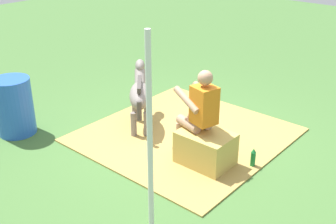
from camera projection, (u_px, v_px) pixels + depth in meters
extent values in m
plane|color=#426B33|center=(178.00, 141.00, 6.56)|extent=(24.00, 24.00, 0.00)
cube|color=#AD8C47|center=(185.00, 135.00, 6.72)|extent=(2.81, 2.90, 0.02)
cube|color=tan|center=(205.00, 149.00, 5.85)|extent=(0.73, 0.54, 0.49)
cylinder|color=tan|center=(188.00, 124.00, 5.85)|extent=(0.42, 0.24, 0.14)
cylinder|color=tan|center=(180.00, 138.00, 6.13)|extent=(0.11, 0.11, 0.49)
cube|color=black|center=(180.00, 151.00, 6.22)|extent=(0.24, 0.15, 0.06)
cylinder|color=tan|center=(200.00, 120.00, 5.95)|extent=(0.42, 0.24, 0.14)
cylinder|color=tan|center=(191.00, 134.00, 6.23)|extent=(0.11, 0.11, 0.49)
cube|color=black|center=(190.00, 147.00, 6.32)|extent=(0.24, 0.15, 0.06)
cube|color=orange|center=(204.00, 105.00, 5.61)|extent=(0.36, 0.35, 0.52)
cylinder|color=tan|center=(186.00, 100.00, 5.64)|extent=(0.51, 0.22, 0.26)
cylinder|color=tan|center=(205.00, 95.00, 5.81)|extent=(0.51, 0.22, 0.26)
sphere|color=tan|center=(205.00, 78.00, 5.45)|extent=(0.20, 0.20, 0.20)
ellipsoid|color=slate|center=(140.00, 95.00, 6.70)|extent=(0.81, 0.83, 0.34)
cylinder|color=slate|center=(135.00, 110.00, 7.11)|extent=(0.09, 0.09, 0.41)
cylinder|color=slate|center=(147.00, 109.00, 7.12)|extent=(0.09, 0.09, 0.41)
cylinder|color=slate|center=(134.00, 125.00, 6.61)|extent=(0.09, 0.09, 0.41)
cylinder|color=slate|center=(147.00, 125.00, 6.61)|extent=(0.09, 0.09, 0.41)
cylinder|color=slate|center=(140.00, 78.00, 7.12)|extent=(0.38, 0.39, 0.33)
ellipsoid|color=slate|center=(140.00, 66.00, 7.21)|extent=(0.34, 0.34, 0.20)
cube|color=#433D3A|center=(139.00, 84.00, 6.62)|extent=(0.45, 0.48, 0.08)
cylinder|color=#433D3A|center=(139.00, 111.00, 6.30)|extent=(0.07, 0.07, 0.30)
cylinder|color=#197233|center=(253.00, 160.00, 5.84)|extent=(0.07, 0.07, 0.23)
cone|color=#197233|center=(254.00, 150.00, 5.78)|extent=(0.06, 0.06, 0.06)
cylinder|color=blue|center=(14.00, 106.00, 6.63)|extent=(0.58, 0.58, 0.90)
cylinder|color=silver|center=(150.00, 139.00, 4.28)|extent=(0.06, 0.06, 2.24)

